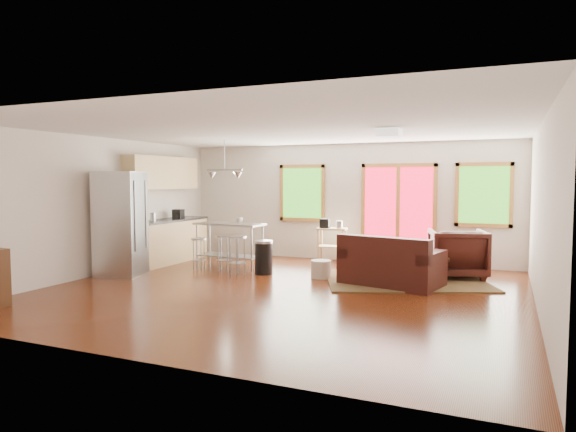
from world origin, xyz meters
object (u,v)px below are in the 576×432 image
at_px(ottoman, 384,263).
at_px(armchair, 457,251).
at_px(kitchen_cart, 331,233).
at_px(refrigerator, 121,224).
at_px(loveseat, 390,266).
at_px(rug, 404,280).
at_px(island, 230,237).
at_px(coffee_table, 417,259).

bearing_deg(ottoman, armchair, 4.27).
xyz_separation_m(armchair, kitchen_cart, (-2.68, 0.73, 0.16)).
bearing_deg(refrigerator, ottoman, 10.11).
relative_size(loveseat, armchair, 1.80).
xyz_separation_m(rug, island, (-3.58, 0.00, 0.61)).
bearing_deg(refrigerator, kitchen_cart, 27.84).
relative_size(rug, ottoman, 4.64).
distance_m(ottoman, kitchen_cart, 1.64).
xyz_separation_m(coffee_table, island, (-3.77, -0.15, 0.25)).
height_order(loveseat, ottoman, loveseat).
xyz_separation_m(loveseat, kitchen_cart, (-1.69, 1.92, 0.31)).
bearing_deg(ottoman, kitchen_cart, 148.34).
bearing_deg(refrigerator, armchair, 5.81).
xyz_separation_m(rug, ottoman, (-0.49, 0.54, 0.18)).
relative_size(rug, island, 1.87).
relative_size(armchair, ottoman, 1.68).
relative_size(ottoman, island, 0.40).
height_order(coffee_table, refrigerator, refrigerator).
relative_size(rug, coffee_table, 2.31).
bearing_deg(coffee_table, ottoman, 150.36).
height_order(island, kitchen_cart, kitchen_cart).
height_order(rug, armchair, armchair).
relative_size(rug, armchair, 2.77).
distance_m(loveseat, refrigerator, 5.02).
distance_m(rug, armchair, 1.16).
relative_size(coffee_table, ottoman, 2.01).
bearing_deg(refrigerator, coffee_table, 3.42).
relative_size(rug, kitchen_cart, 2.87).
relative_size(armchair, island, 0.67).
height_order(ottoman, kitchen_cart, kitchen_cart).
bearing_deg(ottoman, rug, -47.73).
xyz_separation_m(loveseat, island, (-3.43, 0.56, 0.29)).
distance_m(loveseat, coffee_table, 0.78).
relative_size(refrigerator, kitchen_cart, 2.04).
distance_m(island, kitchen_cart, 2.21).
height_order(rug, loveseat, loveseat).
xyz_separation_m(rug, loveseat, (-0.14, -0.55, 0.33)).
distance_m(loveseat, island, 3.49).
distance_m(refrigerator, kitchen_cart, 4.34).
distance_m(ottoman, island, 3.16).
distance_m(armchair, ottoman, 1.37).
relative_size(coffee_table, kitchen_cart, 1.24).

